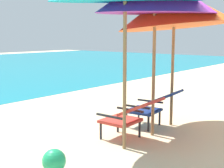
% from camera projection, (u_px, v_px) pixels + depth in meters
% --- Properties ---
extents(ground_plane, '(40.00, 40.00, 0.00)m').
position_uv_depth(ground_plane, '(7.00, 101.00, 7.41)').
color(ground_plane, beige).
extents(lounge_chair_left, '(0.57, 0.90, 0.68)m').
position_uv_depth(lounge_chair_left, '(130.00, 114.00, 4.54)').
color(lounge_chair_left, red).
rests_on(lounge_chair_left, ground_plane).
extents(lounge_chair_right, '(0.63, 0.93, 0.68)m').
position_uv_depth(lounge_chair_right, '(153.00, 105.00, 5.18)').
color(lounge_chair_right, navy).
rests_on(lounge_chair_right, ground_plane).
extents(beach_umbrella_right, '(2.42, 2.45, 2.43)m').
position_uv_depth(beach_umbrella_right, '(174.00, 8.00, 5.10)').
color(beach_umbrella_right, olive).
rests_on(beach_umbrella_right, ground_plane).
extents(beach_ball, '(0.28, 0.28, 0.28)m').
position_uv_depth(beach_ball, '(54.00, 161.00, 3.51)').
color(beach_ball, '#1E9E60').
rests_on(beach_ball, ground_plane).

